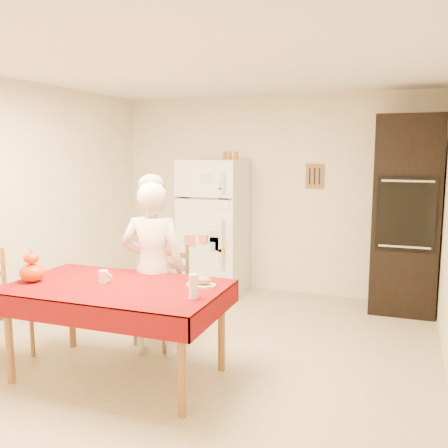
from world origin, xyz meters
The scene contains 16 objects.
floor centered at (0.00, 0.00, 0.00)m, with size 4.50×4.50×0.00m, color tan.
room_shell centered at (0.00, 0.00, 1.62)m, with size 4.02×4.52×2.51m.
refrigerator centered at (-0.65, 1.88, 0.85)m, with size 0.75×0.74×1.70m.
oven_cabinet centered at (1.63, 1.93, 1.10)m, with size 0.70×0.62×2.20m.
dining_table centered at (-0.50, -0.64, 0.69)m, with size 1.70×1.00×0.76m.
chair_far centered at (-0.48, 0.17, 0.51)m, with size 0.51×0.50×0.95m.
seated_woman centered at (-0.45, -0.13, 0.78)m, with size 0.57×0.37×1.56m, color white.
coffee_mug centered at (-0.64, -0.61, 0.81)m, with size 0.08×0.08×0.10m, color silver.
pumpkin_lower centered at (-1.20, -0.78, 0.84)m, with size 0.20×0.20×0.15m, color #D33F04.
pumpkin_upper centered at (-1.20, -0.78, 0.96)m, with size 0.12×0.12×0.09m, color #E44E05.
wine_glass centered at (0.21, -0.74, 0.85)m, with size 0.07×0.07×0.18m, color white.
bread_plate centered at (0.14, -0.44, 0.77)m, with size 0.24×0.24×0.02m, color white.
bread_loaf centered at (0.14, -0.44, 0.81)m, with size 0.18×0.10×0.06m, color tan.
spice_jar_left centered at (-0.52, 1.93, 1.75)m, with size 0.05×0.05×0.10m, color #905A1A.
spice_jar_mid centered at (-0.46, 1.93, 1.75)m, with size 0.05×0.05×0.10m, color #90601A.
spice_jar_right centered at (-0.37, 1.93, 1.75)m, with size 0.05×0.05×0.10m, color #96591B.
Camera 1 is at (1.60, -3.94, 1.82)m, focal length 40.00 mm.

